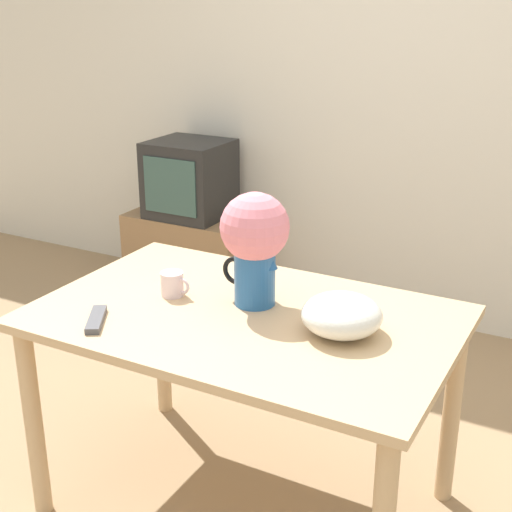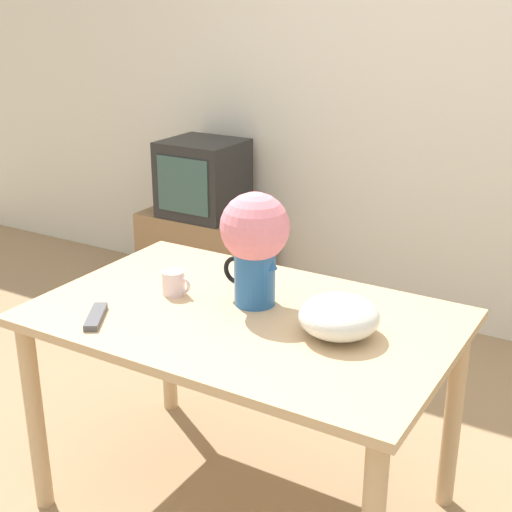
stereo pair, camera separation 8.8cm
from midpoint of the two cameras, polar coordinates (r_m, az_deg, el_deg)
name	(u,v)px [view 1 (the left image)]	position (r m, az deg, el deg)	size (l,w,h in m)	color
wall_back	(430,77)	(3.72, 13.10, 13.76)	(8.00, 0.05, 2.60)	silver
table	(245,341)	(2.31, -1.99, -6.86)	(1.32, 0.85, 0.74)	tan
flower_vase	(255,239)	(2.26, -1.23, 1.35)	(0.23, 0.22, 0.37)	#235B9E
coffee_mug	(173,284)	(2.40, -7.72, -2.25)	(0.11, 0.08, 0.08)	silver
white_bowl	(342,315)	(2.12, 5.69, -4.73)	(0.24, 0.24, 0.12)	silver
remote_control	(96,319)	(2.27, -13.77, -4.97)	(0.13, 0.17, 0.02)	#4C4C51
tv_stand	(192,255)	(4.21, -5.71, 0.10)	(0.73, 0.41, 0.49)	#8E6B47
tv_set	(190,179)	(4.07, -5.95, 6.16)	(0.43, 0.40, 0.43)	black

